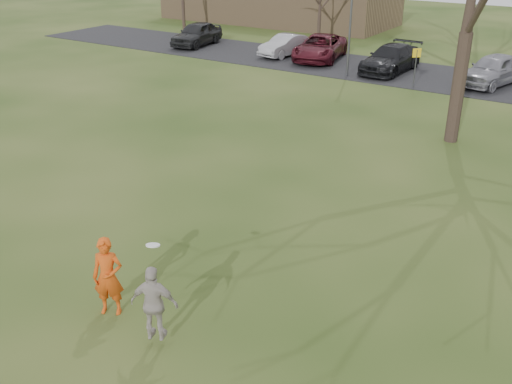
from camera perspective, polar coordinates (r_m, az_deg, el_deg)
ground at (r=13.07m, az=-9.87°, el=-12.20°), size 120.00×120.00×0.00m
parking_strip at (r=34.14m, az=20.01°, el=10.13°), size 62.00×6.50×0.04m
player_defender at (r=12.98m, az=-14.29°, el=-8.04°), size 0.79×0.71×1.82m
car_0 at (r=42.30m, az=-5.83°, el=15.17°), size 2.45×4.88×1.60m
car_1 at (r=38.67m, az=2.91°, el=14.17°), size 2.03×4.21×1.33m
car_2 at (r=37.68m, az=6.28°, el=13.91°), size 3.62×5.85×1.51m
car_3 at (r=35.06m, az=13.05°, el=12.61°), size 2.32×5.23×1.49m
car_4 at (r=33.62m, az=22.24°, el=11.04°), size 3.08×5.06×1.61m
catching_play at (r=11.79m, az=-9.92°, el=-10.72°), size 1.04×0.74×2.16m
lamp_post at (r=33.01m, az=9.36°, el=17.80°), size 0.34×0.34×6.27m
sign_yellow at (r=31.52m, az=15.41°, el=12.29°), size 0.35×0.35×2.08m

